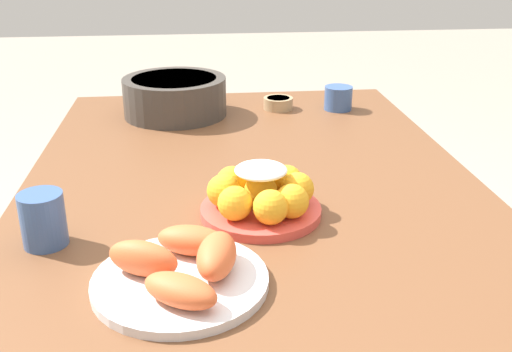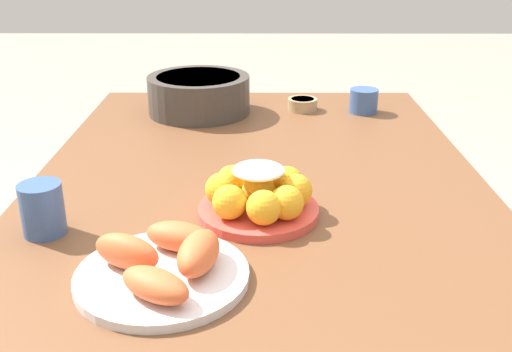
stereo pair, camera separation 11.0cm
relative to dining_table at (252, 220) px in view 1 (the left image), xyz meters
The scene contains 7 objects.
dining_table is the anchor object (origin of this frame).
cake_plate 0.21m from the dining_table, behind, with size 0.21×0.21×0.09m.
serving_bowl 0.50m from the dining_table, 19.30° to the left, with size 0.27×0.27×0.10m.
sauce_bowl 0.51m from the dining_table, 14.00° to the right, with size 0.08×0.08×0.03m.
seafood_platter 0.41m from the dining_table, 160.14° to the left, with size 0.25×0.25×0.07m.
cup_near 0.55m from the dining_table, 31.54° to the right, with size 0.08×0.08×0.06m.
cup_far 0.44m from the dining_table, 123.15° to the left, with size 0.07×0.07×0.09m.
Camera 1 is at (-1.09, 0.11, 1.18)m, focal length 42.00 mm.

